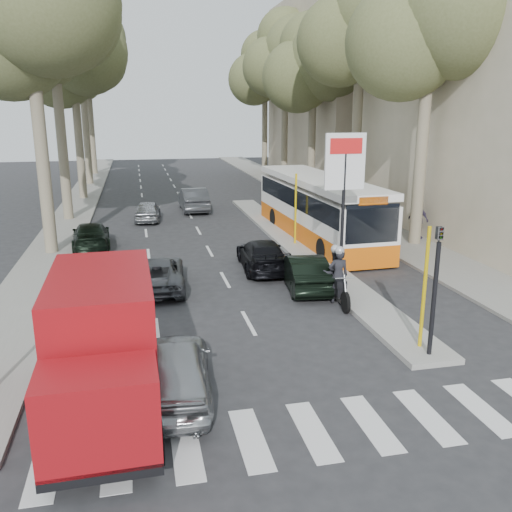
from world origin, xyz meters
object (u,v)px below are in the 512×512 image
Objects in this scene: red_truck at (103,345)px; silver_hatchback at (175,369)px; dark_hatchback at (304,271)px; city_bus at (318,206)px; motorcycle at (336,276)px.

silver_hatchback is at bearing 10.81° from red_truck.
silver_hatchback is at bearing 59.34° from dark_hatchback.
city_bus is 5.08× the size of motorcycle.
city_bus is 9.36m from motorcycle.
silver_hatchback is 8.65m from dark_hatchback.
red_truck is 0.46× the size of city_bus.
red_truck is 2.35× the size of motorcycle.
motorcycle is (-2.38, -9.02, -0.75)m from city_bus.
motorcycle is at bearing 36.19° from red_truck.
dark_hatchback is 0.69× the size of red_truck.
silver_hatchback is 16.50m from city_bus.
red_truck is at bearing -125.90° from city_bus.
dark_hatchback is at bearing 114.35° from motorcycle.
dark_hatchback is 0.32× the size of city_bus.
city_bus reaches higher than silver_hatchback.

